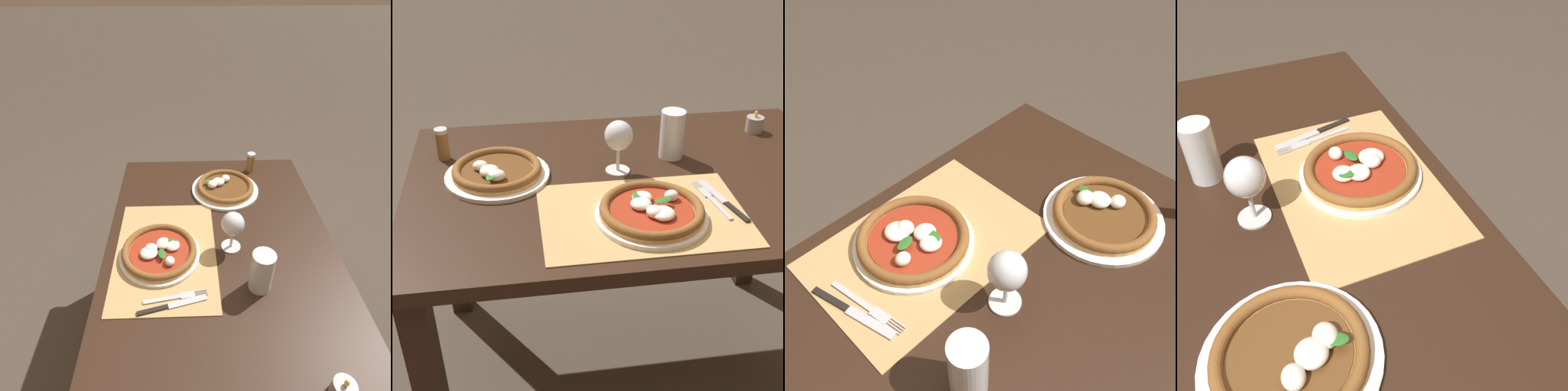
% 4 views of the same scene
% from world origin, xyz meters
% --- Properties ---
extents(dining_table, '(1.27, 0.83, 0.74)m').
position_xyz_m(dining_table, '(0.00, 0.00, 0.63)').
color(dining_table, black).
rests_on(dining_table, ground).
extents(paper_placemat, '(0.52, 0.35, 0.00)m').
position_xyz_m(paper_placemat, '(-0.02, -0.20, 0.74)').
color(paper_placemat, tan).
rests_on(paper_placemat, dining_table).
extents(pizza_near, '(0.28, 0.28, 0.05)m').
position_xyz_m(pizza_near, '(0.00, -0.22, 0.76)').
color(pizza_near, white).
rests_on(pizza_near, paper_placemat).
extents(pizza_far, '(0.29, 0.29, 0.05)m').
position_xyz_m(pizza_far, '(-0.38, 0.05, 0.76)').
color(pizza_far, white).
rests_on(pizza_far, dining_table).
extents(wine_glass, '(0.08, 0.08, 0.16)m').
position_xyz_m(wine_glass, '(-0.04, 0.04, 0.85)').
color(wine_glass, silver).
rests_on(wine_glass, dining_table).
extents(pint_glass, '(0.07, 0.07, 0.15)m').
position_xyz_m(pint_glass, '(0.14, 0.11, 0.81)').
color(pint_glass, silver).
rests_on(pint_glass, dining_table).
extents(fork, '(0.05, 0.20, 0.00)m').
position_xyz_m(fork, '(0.18, -0.16, 0.75)').
color(fork, '#B7B7BC').
rests_on(fork, paper_placemat).
extents(knife, '(0.07, 0.21, 0.01)m').
position_xyz_m(knife, '(0.20, -0.17, 0.75)').
color(knife, black).
rests_on(knife, paper_placemat).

